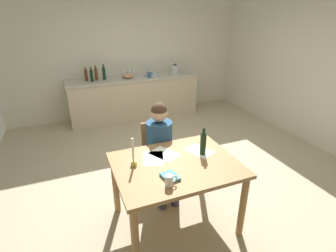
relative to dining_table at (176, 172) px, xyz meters
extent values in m
cube|color=tan|center=(0.45, 0.99, -0.67)|extent=(5.20, 5.20, 0.04)
cube|color=beige|center=(0.45, 3.59, 0.65)|extent=(5.20, 0.12, 2.60)
cube|color=beige|center=(3.05, 0.99, 0.65)|extent=(0.12, 5.20, 2.60)
cube|color=beige|center=(0.45, 3.23, -0.22)|extent=(2.72, 0.60, 0.86)
cube|color=#B7B2A8|center=(0.45, 3.23, 0.23)|extent=(2.76, 0.64, 0.04)
cube|color=#9E7042|center=(0.00, 0.00, 0.09)|extent=(1.23, 0.95, 0.04)
cylinder|color=#9E7042|center=(-0.56, -0.42, -0.29)|extent=(0.07, 0.07, 0.72)
cylinder|color=#9E7042|center=(0.56, -0.42, -0.29)|extent=(0.07, 0.07, 0.72)
cylinder|color=#9E7042|center=(-0.56, 0.42, -0.29)|extent=(0.07, 0.07, 0.72)
cylinder|color=#9E7042|center=(0.56, 0.42, -0.29)|extent=(0.07, 0.07, 0.72)
cube|color=#9E7042|center=(0.06, 0.66, -0.19)|extent=(0.43, 0.43, 0.04)
cube|color=#9E7042|center=(0.07, 0.84, 0.02)|extent=(0.36, 0.06, 0.40)
cylinder|color=#9E7042|center=(-0.12, 0.50, -0.43)|extent=(0.04, 0.04, 0.45)
cylinder|color=#9E7042|center=(0.22, 0.48, -0.43)|extent=(0.04, 0.04, 0.45)
cylinder|color=#9E7042|center=(-0.10, 0.84, -0.43)|extent=(0.04, 0.04, 0.45)
cylinder|color=#9E7042|center=(0.24, 0.81, -0.43)|extent=(0.04, 0.04, 0.45)
cylinder|color=navy|center=(0.06, 0.64, 0.05)|extent=(0.34, 0.34, 0.50)
sphere|color=#D8AD8C|center=(0.06, 0.64, 0.41)|extent=(0.20, 0.20, 0.20)
sphere|color=#473323|center=(0.06, 0.64, 0.45)|extent=(0.19, 0.19, 0.19)
cylinder|color=#383847|center=(-0.03, 0.45, -0.20)|extent=(0.16, 0.39, 0.13)
cylinder|color=#383847|center=(-0.05, 0.26, -0.43)|extent=(0.10, 0.10, 0.45)
cylinder|color=#383847|center=(0.13, 0.44, -0.20)|extent=(0.16, 0.39, 0.13)
cylinder|color=#383847|center=(0.11, 0.25, -0.43)|extent=(0.10, 0.10, 0.45)
cylinder|color=white|center=(-0.20, -0.31, 0.16)|extent=(0.07, 0.07, 0.11)
torus|color=white|center=(-0.16, -0.31, 0.17)|extent=(0.07, 0.01, 0.07)
cylinder|color=gold|center=(-0.40, 0.12, 0.13)|extent=(0.06, 0.06, 0.05)
cylinder|color=white|center=(-0.40, 0.12, 0.28)|extent=(0.02, 0.02, 0.25)
cube|color=teal|center=(-0.15, -0.21, 0.12)|extent=(0.15, 0.19, 0.03)
cube|color=white|center=(-0.04, 0.22, 0.11)|extent=(0.33, 0.36, 0.00)
cube|color=white|center=(-0.18, 0.17, 0.11)|extent=(0.29, 0.35, 0.00)
cube|color=white|center=(0.34, 0.13, 0.11)|extent=(0.31, 0.35, 0.00)
cylinder|color=black|center=(0.34, 0.06, 0.23)|extent=(0.06, 0.06, 0.24)
cylinder|color=black|center=(0.34, 0.06, 0.38)|extent=(0.03, 0.03, 0.06)
cylinder|color=#B2B7BC|center=(0.85, 3.23, 0.27)|extent=(0.36, 0.36, 0.04)
cylinder|color=silver|center=(0.85, 3.39, 0.37)|extent=(0.02, 0.02, 0.24)
cylinder|color=#593319|center=(-0.51, 3.25, 0.36)|extent=(0.06, 0.06, 0.22)
cylinder|color=#593319|center=(-0.51, 3.25, 0.49)|extent=(0.03, 0.03, 0.05)
cylinder|color=black|center=(-0.41, 3.16, 0.36)|extent=(0.06, 0.06, 0.22)
cylinder|color=black|center=(-0.41, 3.16, 0.50)|extent=(0.03, 0.03, 0.06)
cylinder|color=#593319|center=(-0.31, 3.24, 0.36)|extent=(0.06, 0.06, 0.23)
cylinder|color=#593319|center=(-0.31, 3.24, 0.51)|extent=(0.03, 0.03, 0.06)
cylinder|color=black|center=(-0.16, 3.23, 0.37)|extent=(0.06, 0.06, 0.25)
cylinder|color=black|center=(-0.16, 3.23, 0.52)|extent=(0.03, 0.03, 0.06)
ellipsoid|color=tan|center=(0.31, 3.18, 0.30)|extent=(0.23, 0.23, 0.10)
cylinder|color=#B7BABF|center=(1.40, 3.23, 0.34)|extent=(0.18, 0.18, 0.18)
cone|color=#262628|center=(1.40, 3.23, 0.45)|extent=(0.11, 0.11, 0.04)
cylinder|color=silver|center=(0.50, 3.38, 0.25)|extent=(0.06, 0.06, 0.00)
cylinder|color=silver|center=(0.50, 3.38, 0.29)|extent=(0.01, 0.01, 0.07)
cone|color=silver|center=(0.50, 3.38, 0.36)|extent=(0.07, 0.07, 0.08)
cylinder|color=silver|center=(0.40, 3.38, 0.25)|extent=(0.06, 0.06, 0.00)
cylinder|color=silver|center=(0.40, 3.38, 0.29)|extent=(0.01, 0.01, 0.07)
cone|color=silver|center=(0.40, 3.38, 0.36)|extent=(0.07, 0.07, 0.08)
cylinder|color=silver|center=(0.28, 3.38, 0.25)|extent=(0.06, 0.06, 0.00)
cylinder|color=silver|center=(0.28, 3.38, 0.29)|extent=(0.01, 0.01, 0.07)
cone|color=silver|center=(0.28, 3.38, 0.36)|extent=(0.07, 0.07, 0.08)
cylinder|color=#33598C|center=(0.74, 3.08, 0.30)|extent=(0.09, 0.09, 0.11)
torus|color=#33598C|center=(0.79, 3.08, 0.31)|extent=(0.07, 0.01, 0.07)
camera|label=1|loc=(-0.90, -2.01, 1.50)|focal=27.44mm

